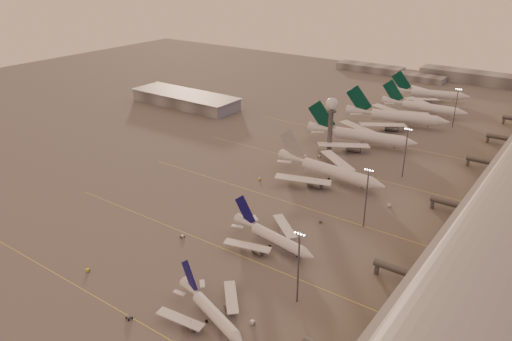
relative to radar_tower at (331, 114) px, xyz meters
The scene contains 25 objects.
ground 121.92m from the radar_tower, 92.39° to the right, with size 700.00×700.00×0.00m, color #514F4F.
taxiway_markings 71.83m from the radar_tower, 68.66° to the right, with size 180.00×185.25×0.02m.
hangar 127.68m from the radar_tower, behind, with size 82.00×27.00×8.50m.
radar_tower is the anchor object (origin of this frame).
mast_a 131.38m from the radar_tower, 66.17° to the right, with size 3.60×0.56×25.00m.
mast_b 82.32m from the radar_tower, 52.43° to the right, with size 3.60×0.56×25.00m.
mast_c 46.66m from the radar_tower, 12.53° to the right, with size 3.60×0.56×25.00m.
mast_d 91.11m from the radar_tower, 61.74° to the left, with size 3.60×0.56×25.00m.
distant_horizon 205.86m from the radar_tower, 90.67° to the left, with size 165.00×37.50×9.00m.
narrowbody_near 147.91m from the radar_tower, 75.33° to the right, with size 32.86×25.77×13.34m.
narrowbody_mid 103.85m from the radar_tower, 73.44° to the right, with size 38.89×30.81×15.28m.
widebody_white 42.51m from the radar_tower, 61.62° to the right, with size 58.35×46.59×20.52m.
greentail_a 26.94m from the radar_tower, 60.65° to the left, with size 62.24×49.87×22.76m.
greentail_b 67.14m from the radar_tower, 78.50° to the left, with size 63.11×50.42×23.26m.
greentail_c 99.62m from the radar_tower, 78.84° to the left, with size 57.26×46.18×20.79m.
greentail_d 135.38m from the radar_tower, 85.25° to the left, with size 54.70×43.62×20.30m.
gsv_truck_a 149.45m from the radar_tower, 94.72° to the right, with size 5.39×4.75×2.15m.
gsv_tug_near 158.09m from the radar_tower, 83.66° to the right, with size 2.84×3.98×1.03m.
gsv_catering_a 145.86m from the radar_tower, 70.55° to the right, with size 5.78×2.91×4.66m.
gsv_tug_mid 114.97m from the radar_tower, 90.96° to the right, with size 3.56×2.71×0.90m.
gsv_truck_b 83.20m from the radar_tower, 63.97° to the right, with size 5.49×3.29×2.09m.
gsv_truck_c 57.49m from the radar_tower, 98.68° to the right, with size 5.22×3.97×2.01m.
gsv_catering_b 70.42m from the radar_tower, 39.93° to the right, with size 6.13×4.42×4.60m.
gsv_tug_far 23.68m from the radar_tower, 87.31° to the right, with size 3.90×3.77×0.97m.
gsv_tug_hangar 46.99m from the radar_tower, 44.27° to the left, with size 3.49×2.20×0.97m.
Camera 1 is at (120.75, -108.79, 98.43)m, focal length 35.00 mm.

